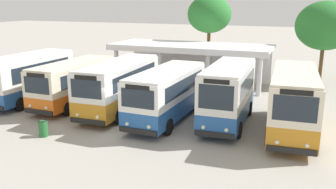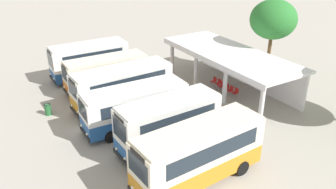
# 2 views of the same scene
# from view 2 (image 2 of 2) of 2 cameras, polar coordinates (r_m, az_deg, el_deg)

# --- Properties ---
(ground_plane) EXTENTS (180.00, 180.00, 0.00)m
(ground_plane) POSITION_cam_2_polar(r_m,az_deg,el_deg) (25.07, -11.70, -5.41)
(ground_plane) COLOR #A39E93
(city_bus_nearest_orange) EXTENTS (2.47, 7.23, 3.33)m
(city_bus_nearest_orange) POSITION_cam_2_polar(r_m,az_deg,el_deg) (33.20, -13.02, 5.76)
(city_bus_nearest_orange) COLOR black
(city_bus_nearest_orange) RESTS_ON ground
(city_bus_second_in_row) EXTENTS (2.38, 7.25, 2.98)m
(city_bus_second_in_row) POSITION_cam_2_polar(r_m,az_deg,el_deg) (30.21, -10.26, 3.69)
(city_bus_second_in_row) COLOR black
(city_bus_second_in_row) RESTS_ON ground
(city_bus_middle_cream) EXTENTS (2.64, 8.12, 3.21)m
(city_bus_middle_cream) POSITION_cam_2_polar(r_m,az_deg,el_deg) (27.10, -7.60, 1.58)
(city_bus_middle_cream) COLOR black
(city_bus_middle_cream) RESTS_ON ground
(city_bus_fourth_amber) EXTENTS (2.52, 7.55, 3.05)m
(city_bus_fourth_amber) POSITION_cam_2_polar(r_m,az_deg,el_deg) (23.98, -5.53, -1.81)
(city_bus_fourth_amber) COLOR black
(city_bus_fourth_amber) RESTS_ON ground
(city_bus_fifth_blue) EXTENTS (2.40, 6.85, 3.45)m
(city_bus_fifth_blue) POSITION_cam_2_polar(r_m,az_deg,el_deg) (21.39, 0.07, -4.68)
(city_bus_fifth_blue) COLOR black
(city_bus_fifth_blue) RESTS_ON ground
(city_bus_far_end_green) EXTENTS (2.74, 7.81, 3.40)m
(city_bus_far_end_green) POSITION_cam_2_polar(r_m,az_deg,el_deg) (18.83, 5.17, -9.49)
(city_bus_far_end_green) COLOR black
(city_bus_far_end_green) RESTS_ON ground
(terminal_canopy) EXTENTS (13.42, 5.14, 3.40)m
(terminal_canopy) POSITION_cam_2_polar(r_m,az_deg,el_deg) (30.43, 10.98, 5.68)
(terminal_canopy) COLOR silver
(terminal_canopy) RESTS_ON ground
(waiting_chair_end_by_column) EXTENTS (0.45, 0.45, 0.86)m
(waiting_chair_end_by_column) POSITION_cam_2_polar(r_m,az_deg,el_deg) (31.16, 7.66, 2.30)
(waiting_chair_end_by_column) COLOR slate
(waiting_chair_end_by_column) RESTS_ON ground
(waiting_chair_second_from_end) EXTENTS (0.45, 0.45, 0.86)m
(waiting_chair_second_from_end) POSITION_cam_2_polar(r_m,az_deg,el_deg) (30.79, 8.42, 1.97)
(waiting_chair_second_from_end) COLOR slate
(waiting_chair_second_from_end) RESTS_ON ground
(waiting_chair_middle_seat) EXTENTS (0.45, 0.45, 0.86)m
(waiting_chair_middle_seat) POSITION_cam_2_polar(r_m,az_deg,el_deg) (30.32, 8.91, 1.55)
(waiting_chair_middle_seat) COLOR slate
(waiting_chair_middle_seat) RESTS_ON ground
(waiting_chair_fourth_seat) EXTENTS (0.45, 0.45, 0.86)m
(waiting_chair_fourth_seat) POSITION_cam_2_polar(r_m,az_deg,el_deg) (29.95, 9.66, 1.18)
(waiting_chair_fourth_seat) COLOR slate
(waiting_chair_fourth_seat) RESTS_ON ground
(waiting_chair_fifth_seat) EXTENTS (0.45, 0.45, 0.86)m
(waiting_chair_fifth_seat) POSITION_cam_2_polar(r_m,az_deg,el_deg) (29.56, 10.37, 0.79)
(waiting_chair_fifth_seat) COLOR slate
(waiting_chair_fifth_seat) RESTS_ON ground
(waiting_chair_far_end_seat) EXTENTS (0.45, 0.45, 0.86)m
(waiting_chair_far_end_seat) POSITION_cam_2_polar(r_m,az_deg,el_deg) (29.22, 11.21, 0.42)
(waiting_chair_far_end_seat) COLOR slate
(waiting_chair_far_end_seat) RESTS_ON ground
(roadside_tree_behind_canopy) EXTENTS (4.09, 4.09, 7.48)m
(roadside_tree_behind_canopy) POSITION_cam_2_polar(r_m,az_deg,el_deg) (32.02, 17.15, 11.83)
(roadside_tree_behind_canopy) COLOR brown
(roadside_tree_behind_canopy) RESTS_ON ground
(litter_bin_apron) EXTENTS (0.49, 0.49, 0.90)m
(litter_bin_apron) POSITION_cam_2_polar(r_m,az_deg,el_deg) (27.57, -19.40, -2.34)
(litter_bin_apron) COLOR #266633
(litter_bin_apron) RESTS_ON ground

